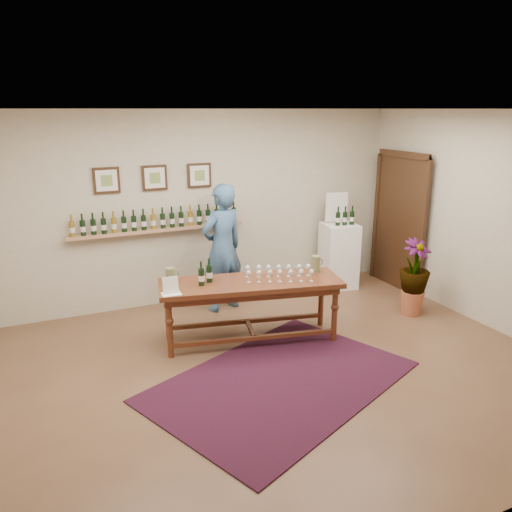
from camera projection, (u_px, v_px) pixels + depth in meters
name	position (u px, v px, depth m)	size (l,w,h in m)	color
ground	(285.00, 368.00, 5.61)	(6.00, 6.00, 0.00)	brown
room_shell	(352.00, 222.00, 7.74)	(6.00, 6.00, 6.00)	beige
rug	(281.00, 381.00, 5.33)	(2.73, 1.82, 0.01)	#4F0E17
tasting_table	(251.00, 290.00, 6.11)	(2.32, 1.15, 0.79)	#4A1F12
table_glasses	(279.00, 273.00, 6.12)	(1.17, 0.27, 0.16)	silver
table_bottles	(205.00, 272.00, 5.94)	(0.28, 0.16, 0.30)	black
pitcher_left	(170.00, 276.00, 5.93)	(0.13, 0.13, 0.21)	#676941
pitcher_right	(316.00, 264.00, 6.39)	(0.13, 0.13, 0.21)	#676941
menu_card	(171.00, 285.00, 5.63)	(0.22, 0.16, 0.20)	silver
display_pedestal	(339.00, 256.00, 8.07)	(0.52, 0.52, 1.04)	white
pedestal_bottles	(345.00, 215.00, 7.81)	(0.31, 0.08, 0.31)	black
info_sign	(337.00, 207.00, 7.96)	(0.37, 0.02, 0.51)	silver
potted_plant	(414.00, 277.00, 6.93)	(0.54, 0.54, 0.94)	#A65637
person	(222.00, 248.00, 7.03)	(0.67, 0.44, 1.83)	#34587D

